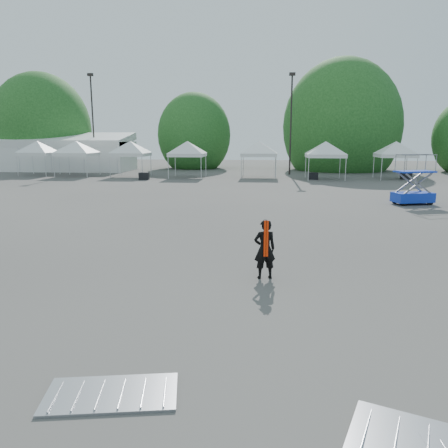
# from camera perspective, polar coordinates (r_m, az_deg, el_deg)

# --- Properties ---
(ground) EXTENTS (120.00, 120.00, 0.00)m
(ground) POSITION_cam_1_polar(r_m,az_deg,el_deg) (13.01, 1.60, -5.16)
(ground) COLOR #474442
(ground) RESTS_ON ground
(marquee) EXTENTS (15.00, 6.25, 4.23)m
(marquee) POSITION_cam_1_polar(r_m,az_deg,el_deg) (52.71, -20.19, 8.73)
(marquee) COLOR white
(marquee) RESTS_ON ground
(light_pole_west) EXTENTS (0.60, 0.25, 10.30)m
(light_pole_west) POSITION_cam_1_polar(r_m,az_deg,el_deg) (50.19, -16.78, 13.20)
(light_pole_west) COLOR black
(light_pole_west) RESTS_ON ground
(light_pole_east) EXTENTS (0.60, 0.25, 9.80)m
(light_pole_east) POSITION_cam_1_polar(r_m,az_deg,el_deg) (44.53, 8.75, 13.51)
(light_pole_east) COLOR black
(light_pole_east) RESTS_ON ground
(tree_far_w) EXTENTS (4.80, 4.80, 7.30)m
(tree_far_w) POSITION_cam_1_polar(r_m,az_deg,el_deg) (57.18, -22.72, 11.28)
(tree_far_w) COLOR #382314
(tree_far_w) RESTS_ON ground
(tree_mid_w) EXTENTS (4.16, 4.16, 6.33)m
(tree_mid_w) POSITION_cam_1_polar(r_m,az_deg,el_deg) (53.20, -3.91, 11.52)
(tree_mid_w) COLOR #382314
(tree_mid_w) RESTS_ON ground
(tree_mid_e) EXTENTS (5.12, 5.12, 7.79)m
(tree_mid_e) POSITION_cam_1_polar(r_m,az_deg,el_deg) (52.09, 15.10, 12.17)
(tree_mid_e) COLOR #382314
(tree_mid_e) RESTS_ON ground
(tent_a) EXTENTS (4.27, 4.27, 3.88)m
(tent_a) POSITION_cam_1_polar(r_m,az_deg,el_deg) (46.77, -23.22, 9.62)
(tent_a) COLOR silver
(tent_a) RESTS_ON ground
(tent_b) EXTENTS (4.74, 4.74, 3.88)m
(tent_b) POSITION_cam_1_polar(r_m,az_deg,el_deg) (44.35, -18.76, 9.88)
(tent_b) COLOR silver
(tent_b) RESTS_ON ground
(tent_c) EXTENTS (4.57, 4.57, 3.88)m
(tent_c) POSITION_cam_1_polar(r_m,az_deg,el_deg) (42.55, -12.16, 10.19)
(tent_c) COLOR silver
(tent_c) RESTS_ON ground
(tent_d) EXTENTS (4.49, 4.49, 3.88)m
(tent_d) POSITION_cam_1_polar(r_m,az_deg,el_deg) (40.75, -4.82, 10.36)
(tent_d) COLOR silver
(tent_d) RESTS_ON ground
(tent_e) EXTENTS (4.65, 4.65, 3.88)m
(tent_e) POSITION_cam_1_polar(r_m,az_deg,el_deg) (41.00, 4.62, 10.37)
(tent_e) COLOR silver
(tent_e) RESTS_ON ground
(tent_f) EXTENTS (4.67, 4.67, 3.88)m
(tent_f) POSITION_cam_1_polar(r_m,az_deg,el_deg) (39.87, 13.15, 10.09)
(tent_f) COLOR silver
(tent_f) RESTS_ON ground
(tent_g) EXTENTS (4.44, 4.44, 3.88)m
(tent_g) POSITION_cam_1_polar(r_m,az_deg,el_deg) (41.91, 21.56, 9.65)
(tent_g) COLOR silver
(tent_g) RESTS_ON ground
(man) EXTENTS (0.66, 0.52, 1.59)m
(man) POSITION_cam_1_polar(r_m,az_deg,el_deg) (11.51, 5.34, -3.28)
(man) COLOR black
(man) RESTS_ON ground
(scissor_lift) EXTENTS (2.35, 1.62, 2.76)m
(scissor_lift) POSITION_cam_1_polar(r_m,az_deg,el_deg) (26.39, 23.58, 5.36)
(scissor_lift) COLOR #0D26A9
(scissor_lift) RESTS_ON ground
(barrier_left) EXTENTS (2.03, 1.27, 0.06)m
(barrier_left) POSITION_cam_1_polar(r_m,az_deg,el_deg) (6.98, -14.50, -20.64)
(barrier_left) COLOR #A3A6AB
(barrier_left) RESTS_ON ground
(crate_west) EXTENTS (0.90, 0.73, 0.66)m
(crate_west) POSITION_cam_1_polar(r_m,az_deg,el_deg) (39.18, -10.40, 6.18)
(crate_west) COLOR black
(crate_west) RESTS_ON ground
(crate_mid) EXTENTS (0.80, 0.63, 0.60)m
(crate_mid) POSITION_cam_1_polar(r_m,az_deg,el_deg) (39.60, 11.58, 6.15)
(crate_mid) COLOR black
(crate_mid) RESTS_ON ground
(crate_east) EXTENTS (0.90, 0.73, 0.66)m
(crate_east) POSITION_cam_1_polar(r_m,az_deg,el_deg) (42.25, 22.68, 5.86)
(crate_east) COLOR black
(crate_east) RESTS_ON ground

